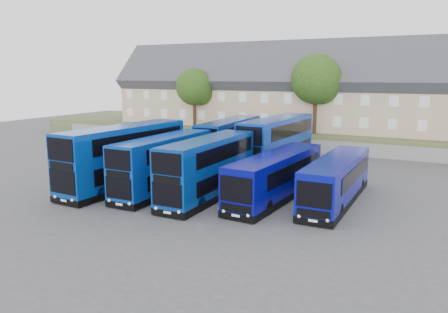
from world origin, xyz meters
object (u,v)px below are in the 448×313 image
Objects in this scene: dd_front_mid at (164,165)px; tree_mid at (318,81)px; tree_west at (196,88)px; dd_front_left at (124,158)px; coach_east_a at (276,177)px.

tree_mid is (5.30, 23.43, 6.00)m from dd_front_mid.
dd_front_left is at bearing -72.91° from tree_west.
tree_west reaches higher than dd_front_mid.
tree_west is (-18.99, 20.92, 5.45)m from coach_east_a.
dd_front_mid is 1.38× the size of tree_west.
dd_front_left is at bearing -110.55° from tree_mid.
dd_front_mid reaches higher than coach_east_a.
dd_front_left is 1.16× the size of dd_front_mid.
coach_east_a is at bearing -82.04° from tree_mid.
coach_east_a is (11.87, 2.26, -0.78)m from dd_front_left.
dd_front_left is 1.34× the size of tree_mid.
tree_west is 0.83× the size of tree_mid.
tree_mid is (-2.99, 21.42, 6.47)m from coach_east_a.
tree_west is (-7.13, 23.17, 4.67)m from dd_front_left.
coach_east_a is (8.29, 2.02, -0.46)m from dd_front_mid.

